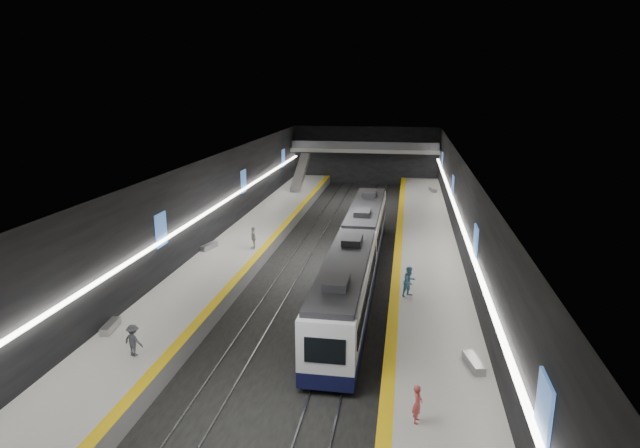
% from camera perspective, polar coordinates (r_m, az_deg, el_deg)
% --- Properties ---
extents(ground, '(70.00, 70.00, 0.00)m').
position_cam_1_polar(ground, '(42.10, 0.99, -4.25)').
color(ground, black).
rests_on(ground, ground).
extents(ceiling, '(20.00, 70.00, 0.04)m').
position_cam_1_polar(ceiling, '(40.21, 1.04, 6.59)').
color(ceiling, beige).
rests_on(ceiling, wall_left).
extents(wall_left, '(0.04, 70.00, 8.00)m').
position_cam_1_polar(wall_left, '(43.52, -12.13, 1.53)').
color(wall_left, black).
rests_on(wall_left, ground).
extents(wall_right, '(0.04, 70.00, 8.00)m').
position_cam_1_polar(wall_right, '(40.80, 15.05, 0.47)').
color(wall_right, black).
rests_on(wall_right, ground).
extents(wall_back, '(20.00, 0.04, 8.00)m').
position_cam_1_polar(wall_back, '(75.24, 4.92, 7.29)').
color(wall_back, black).
rests_on(wall_back, ground).
extents(platform_left, '(5.00, 70.00, 1.00)m').
position_cam_1_polar(platform_left, '(43.61, -8.82, -3.06)').
color(platform_left, slate).
rests_on(platform_left, ground).
extents(tile_surface_left, '(5.00, 70.00, 0.02)m').
position_cam_1_polar(tile_surface_left, '(43.45, -8.84, -2.42)').
color(tile_surface_left, '#AFAFAA').
rests_on(tile_surface_left, platform_left).
extents(tactile_strip_left, '(0.60, 70.00, 0.02)m').
position_cam_1_polar(tactile_strip_left, '(42.83, -6.04, -2.56)').
color(tactile_strip_left, '#DFB10B').
rests_on(tactile_strip_left, platform_left).
extents(platform_right, '(5.00, 70.00, 1.00)m').
position_cam_1_polar(platform_right, '(41.59, 11.30, -4.06)').
color(platform_right, slate).
rests_on(platform_right, ground).
extents(tile_surface_right, '(5.00, 70.00, 0.02)m').
position_cam_1_polar(tile_surface_right, '(41.43, 11.33, -3.40)').
color(tile_surface_right, '#AFAFAA').
rests_on(tile_surface_right, platform_right).
extents(tactile_strip_right, '(0.60, 70.00, 0.02)m').
position_cam_1_polar(tactile_strip_right, '(41.39, 8.29, -3.26)').
color(tactile_strip_right, '#DFB10B').
rests_on(tactile_strip_right, platform_right).
extents(rails, '(6.52, 70.00, 0.12)m').
position_cam_1_polar(rails, '(42.08, 0.99, -4.17)').
color(rails, gray).
rests_on(rails, ground).
extents(train, '(2.69, 30.04, 3.60)m').
position_cam_1_polar(train, '(37.95, 4.00, -2.95)').
color(train, '#0E0F33').
rests_on(train, ground).
extents(ad_posters, '(19.94, 53.50, 2.20)m').
position_cam_1_polar(ad_posters, '(41.82, 1.22, 2.03)').
color(ad_posters, '#406CC0').
rests_on(ad_posters, wall_left).
extents(cove_light_left, '(0.25, 68.60, 0.12)m').
position_cam_1_polar(cove_light_left, '(43.49, -11.87, 1.26)').
color(cove_light_left, white).
rests_on(cove_light_left, wall_left).
extents(cove_light_right, '(0.25, 68.60, 0.12)m').
position_cam_1_polar(cove_light_right, '(40.82, 14.75, 0.21)').
color(cove_light_right, white).
rests_on(cove_light_right, wall_right).
extents(mezzanine_bridge, '(20.00, 3.00, 1.50)m').
position_cam_1_polar(mezzanine_bridge, '(73.06, 4.80, 7.89)').
color(mezzanine_bridge, gray).
rests_on(mezzanine_bridge, wall_left).
extents(escalator, '(1.20, 7.50, 3.92)m').
position_cam_1_polar(escalator, '(67.59, -2.10, 5.55)').
color(escalator, '#99999E').
rests_on(escalator, platform_left).
extents(bench_left_near, '(0.66, 1.73, 0.41)m').
position_cam_1_polar(bench_left_near, '(30.99, -21.46, -10.14)').
color(bench_left_near, '#99999E').
rests_on(bench_left_near, platform_left).
extents(bench_left_far, '(0.93, 1.81, 0.43)m').
position_cam_1_polar(bench_left_far, '(43.21, -11.76, -2.38)').
color(bench_left_far, '#99999E').
rests_on(bench_left_far, platform_left).
extents(bench_right_near, '(0.91, 1.85, 0.43)m').
position_cam_1_polar(bench_right_near, '(26.45, 16.07, -14.07)').
color(bench_right_near, '#99999E').
rests_on(bench_right_near, platform_right).
extents(bench_right_far, '(0.93, 1.94, 0.46)m').
position_cam_1_polar(bench_right_far, '(66.36, 11.94, 3.60)').
color(bench_right_far, '#99999E').
rests_on(bench_right_far, platform_right).
extents(passenger_right_a, '(0.45, 0.62, 1.57)m').
position_cam_1_polar(passenger_right_a, '(21.98, 10.35, -18.39)').
color(passenger_right_a, '#C84A4B').
rests_on(passenger_right_a, platform_right).
extents(passenger_right_b, '(1.16, 1.17, 1.91)m').
position_cam_1_polar(passenger_right_b, '(33.36, 9.51, -6.10)').
color(passenger_right_b, teal).
rests_on(passenger_right_b, platform_right).
extents(passenger_left_a, '(0.84, 1.15, 1.81)m').
position_cam_1_polar(passenger_left_a, '(42.54, -7.12, -1.47)').
color(passenger_left_a, beige).
rests_on(passenger_left_a, platform_left).
extents(passenger_left_b, '(1.14, 0.83, 1.58)m').
position_cam_1_polar(passenger_left_b, '(27.67, -19.29, -11.66)').
color(passenger_left_b, '#3F4046').
rests_on(passenger_left_b, platform_left).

